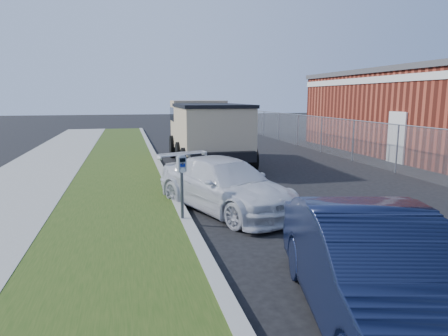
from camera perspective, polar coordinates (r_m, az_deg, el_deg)
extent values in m
plane|color=black|center=(10.03, 9.22, -6.28)|extent=(120.00, 120.00, 0.00)
cube|color=gray|center=(11.25, -7.18, -4.03)|extent=(0.25, 50.00, 0.15)
cube|color=#213B10|center=(11.19, -15.37, -4.44)|extent=(3.00, 50.00, 0.13)
plane|color=slate|center=(18.73, 17.98, 3.75)|extent=(0.00, 30.00, 30.00)
cylinder|color=gray|center=(18.66, 18.13, 6.50)|extent=(0.04, 30.00, 0.04)
cylinder|color=gray|center=(16.27, 23.49, 2.52)|extent=(0.06, 0.06, 1.80)
cylinder|color=gray|center=(18.73, 17.98, 3.75)|extent=(0.06, 0.06, 1.80)
cylinder|color=gray|center=(21.33, 13.76, 4.66)|extent=(0.06, 0.06, 1.80)
cylinder|color=gray|center=(24.02, 10.47, 5.36)|extent=(0.06, 0.06, 1.80)
cylinder|color=gray|center=(26.78, 7.84, 5.90)|extent=(0.06, 0.06, 1.80)
cylinder|color=gray|center=(29.58, 5.71, 6.32)|extent=(0.06, 0.06, 1.80)
cylinder|color=gray|center=(32.42, 3.94, 6.67)|extent=(0.06, 0.06, 1.80)
cube|color=silver|center=(20.29, 20.53, 11.70)|extent=(0.06, 14.00, 0.30)
cube|color=silver|center=(18.70, 23.41, 4.02)|extent=(0.08, 1.10, 2.20)
cylinder|color=#3F4247|center=(8.85, -6.01, -3.97)|extent=(0.08, 0.08, 1.05)
cube|color=slate|center=(8.71, -6.09, 0.52)|extent=(0.21, 0.17, 0.31)
ellipsoid|color=slate|center=(8.68, -6.11, 1.54)|extent=(0.23, 0.18, 0.12)
cube|color=black|center=(8.63, -5.93, 1.14)|extent=(0.12, 0.04, 0.08)
cube|color=navy|center=(8.65, -5.93, 0.39)|extent=(0.11, 0.04, 0.07)
cylinder|color=silver|center=(8.67, -5.92, -0.37)|extent=(0.11, 0.04, 0.12)
cube|color=#3F4247|center=(8.65, -5.93, 0.59)|extent=(0.04, 0.02, 0.05)
imported|color=silver|center=(10.04, -0.09, -2.34)|extent=(3.38, 4.77, 1.28)
imported|color=black|center=(5.30, 20.87, -13.65)|extent=(2.46, 4.63, 1.45)
cube|color=black|center=(16.82, -2.40, 3.07)|extent=(2.42, 6.70, 0.36)
cube|color=tan|center=(19.09, -3.71, 6.48)|extent=(2.48, 1.92, 2.08)
cube|color=black|center=(19.07, -3.72, 7.73)|extent=(2.51, 1.94, 0.62)
cube|color=tan|center=(15.92, -1.88, 5.78)|extent=(2.58, 4.42, 1.67)
cube|color=black|center=(15.88, -1.90, 8.89)|extent=(2.69, 4.52, 0.12)
cube|color=black|center=(20.14, -4.12, 3.98)|extent=(2.50, 0.20, 0.31)
cylinder|color=black|center=(18.94, -7.20, 3.07)|extent=(0.35, 1.05, 1.04)
cylinder|color=black|center=(19.31, -0.10, 3.28)|extent=(0.35, 1.05, 1.04)
cylinder|color=black|center=(16.17, -6.24, 1.90)|extent=(0.35, 1.05, 1.04)
cylinder|color=black|center=(16.60, 2.00, 2.16)|extent=(0.35, 1.05, 1.04)
cylinder|color=black|center=(14.33, -5.40, 0.86)|extent=(0.35, 1.05, 1.04)
cylinder|color=black|center=(14.81, 3.83, 1.19)|extent=(0.35, 1.05, 1.04)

